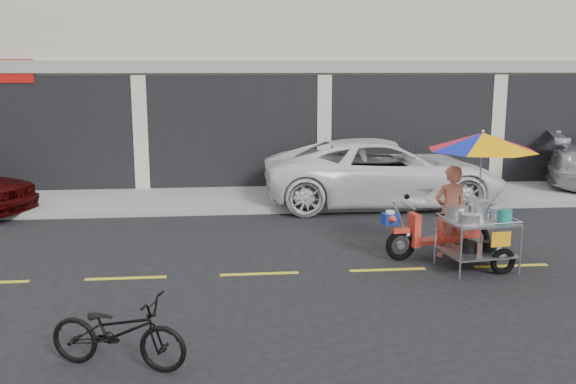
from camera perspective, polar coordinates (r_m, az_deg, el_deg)
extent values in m
plane|color=black|center=(10.17, 8.85, -6.86)|extent=(90.00, 90.00, 0.00)
cube|color=gray|center=(15.36, 3.72, -0.30)|extent=(45.00, 3.00, 0.15)
cube|color=beige|center=(20.02, 1.44, 13.68)|extent=(36.00, 8.00, 8.00)
cube|color=black|center=(16.10, 3.21, 5.19)|extent=(35.28, 0.06, 2.90)
cube|color=gray|center=(16.00, 3.29, 11.07)|extent=(36.00, 0.12, 0.30)
cube|color=gold|center=(10.17, 8.85, -6.84)|extent=(42.00, 0.10, 0.01)
imported|color=white|center=(14.70, 8.48, 1.75)|extent=(5.48, 2.68, 1.50)
imported|color=black|center=(7.08, -14.87, -11.90)|extent=(1.60, 0.97, 0.80)
torus|color=black|center=(10.63, 9.98, -4.67)|extent=(0.53, 0.17, 0.52)
torus|color=black|center=(11.24, 16.34, -4.09)|extent=(0.53, 0.17, 0.52)
cylinder|color=#9EA0A5|center=(10.63, 9.98, -4.67)|extent=(0.13, 0.07, 0.13)
cylinder|color=#9EA0A5|center=(11.24, 16.34, -4.09)|extent=(0.13, 0.07, 0.13)
cube|color=red|center=(10.57, 10.02, -3.39)|extent=(0.30, 0.15, 0.07)
cylinder|color=#9EA0A5|center=(10.54, 10.05, -2.68)|extent=(0.33, 0.09, 0.73)
cube|color=red|center=(10.66, 11.14, -3.31)|extent=(0.15, 0.32, 0.54)
cube|color=red|center=(10.89, 13.04, -4.22)|extent=(0.75, 0.35, 0.07)
cube|color=red|center=(11.02, 14.98, -3.00)|extent=(0.71, 0.33, 0.36)
cube|color=black|center=(10.93, 14.62, -1.98)|extent=(0.61, 0.30, 0.09)
cylinder|color=#9EA0A5|center=(10.52, 10.64, -1.20)|extent=(0.10, 0.50, 0.03)
sphere|color=black|center=(10.68, 10.52, -0.42)|extent=(0.09, 0.09, 0.09)
cylinder|color=white|center=(10.63, 10.55, -3.68)|extent=(0.12, 0.12, 0.05)
cube|color=navy|center=(10.44, 9.06, -2.36)|extent=(0.26, 0.23, 0.18)
cylinder|color=white|center=(10.42, 9.08, -1.78)|extent=(0.16, 0.16, 0.05)
cone|color=red|center=(10.30, 9.39, -2.46)|extent=(0.19, 0.22, 0.16)
torus|color=black|center=(10.33, 18.57, -5.87)|extent=(0.43, 0.15, 0.42)
cylinder|color=#9EA0A5|center=(9.82, 15.10, -5.43)|extent=(0.04, 0.04, 0.77)
cylinder|color=#9EA0A5|center=(10.51, 12.96, -4.23)|extent=(0.04, 0.04, 0.77)
cylinder|color=#9EA0A5|center=(10.33, 19.96, -4.90)|extent=(0.04, 0.04, 0.77)
cylinder|color=#9EA0A5|center=(10.99, 17.61, -3.80)|extent=(0.04, 0.04, 0.77)
cube|color=#9EA0A5|center=(10.43, 16.40, -5.17)|extent=(1.10, 0.95, 0.03)
cube|color=#9EA0A5|center=(10.31, 16.55, -2.51)|extent=(1.10, 0.95, 0.04)
cylinder|color=#9EA0A5|center=(9.96, 17.75, -2.73)|extent=(0.99, 0.16, 0.02)
cylinder|color=#9EA0A5|center=(10.64, 15.46, -1.73)|extent=(0.99, 0.16, 0.02)
cylinder|color=#9EA0A5|center=(10.05, 14.11, -2.40)|extent=(0.14, 0.81, 0.02)
cylinder|color=#9EA0A5|center=(10.55, 18.90, -2.03)|extent=(0.14, 0.81, 0.02)
cylinder|color=#9EA0A5|center=(10.77, 15.31, -4.60)|extent=(0.13, 0.68, 0.04)
cylinder|color=#9EA0A5|center=(10.66, 15.43, -2.25)|extent=(0.13, 0.68, 0.04)
cube|color=orange|center=(10.06, 18.41, -4.01)|extent=(0.32, 0.06, 0.23)
cylinder|color=#B7B7BC|center=(10.30, 14.77, -1.81)|extent=(0.40, 0.40, 0.18)
cylinder|color=#B7B7BC|center=(10.49, 16.47, -1.46)|extent=(0.36, 0.36, 0.25)
cylinder|color=#B7B7BC|center=(10.50, 18.07, -1.85)|extent=(0.25, 0.25, 0.14)
cylinder|color=#B7B7BC|center=(10.04, 15.93, -2.36)|extent=(0.31, 0.31, 0.12)
cylinder|color=#1D7F74|center=(10.26, 18.75, -2.03)|extent=(0.23, 0.23, 0.20)
cylinder|color=black|center=(10.34, 15.77, -4.73)|extent=(0.29, 0.29, 0.16)
cylinder|color=black|center=(10.52, 17.49, -4.60)|extent=(0.25, 0.25, 0.14)
cylinder|color=#9EA0A5|center=(10.27, 16.72, 1.31)|extent=(0.02, 0.02, 1.36)
sphere|color=#9EA0A5|center=(10.18, 16.94, 5.17)|extent=(0.05, 0.05, 0.05)
imported|color=#C2684F|center=(10.88, 14.22, -1.69)|extent=(0.61, 0.44, 1.53)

